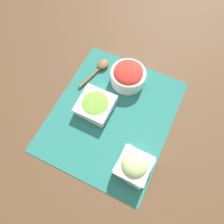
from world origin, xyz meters
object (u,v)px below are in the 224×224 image
at_px(tomato_bowl, 128,75).
at_px(lettuce_bowl, 95,105).
at_px(wooden_spoon, 100,67).
at_px(cucumber_bowl, 134,166).

distance_m(tomato_bowl, lettuce_bowl, 0.19).
bearing_deg(tomato_bowl, wooden_spoon, -92.35).
bearing_deg(wooden_spoon, cucumber_bowl, 42.08).
bearing_deg(tomato_bowl, lettuce_bowl, -19.69).
height_order(tomato_bowl, lettuce_bowl, tomato_bowl).
relative_size(tomato_bowl, wooden_spoon, 0.81).
bearing_deg(wooden_spoon, lettuce_bowl, 21.54).
relative_size(lettuce_bowl, wooden_spoon, 0.75).
height_order(lettuce_bowl, wooden_spoon, lettuce_bowl).
bearing_deg(lettuce_bowl, wooden_spoon, -158.46).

